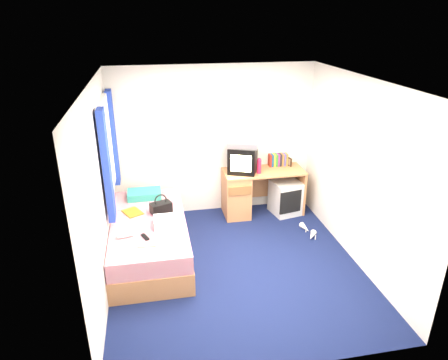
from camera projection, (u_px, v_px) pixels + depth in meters
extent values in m
plane|color=#0C1438|center=(236.00, 266.00, 5.29)|extent=(3.40, 3.40, 0.00)
plane|color=white|center=(238.00, 82.00, 4.35)|extent=(3.40, 3.40, 0.00)
plane|color=silver|center=(214.00, 141.00, 6.36)|extent=(3.20, 0.00, 3.20)
plane|color=silver|center=(282.00, 263.00, 3.28)|extent=(3.20, 0.00, 3.20)
plane|color=silver|center=(100.00, 193.00, 4.54)|extent=(0.00, 3.40, 3.40)
plane|color=silver|center=(359.00, 173.00, 5.10)|extent=(0.00, 3.40, 3.40)
cube|color=tan|center=(150.00, 245.00, 5.48)|extent=(1.00, 2.00, 0.30)
cube|color=brown|center=(190.00, 257.00, 5.20)|extent=(0.02, 0.70, 0.18)
cube|color=silver|center=(149.00, 228.00, 5.37)|extent=(0.98, 1.98, 0.24)
cube|color=#1862A0|center=(144.00, 194.00, 5.95)|extent=(0.49, 0.32, 0.11)
cube|color=tan|center=(264.00, 171.00, 6.42)|extent=(1.30, 0.55, 0.03)
cube|color=tan|center=(236.00, 195.00, 6.49)|extent=(0.40, 0.52, 0.72)
cube|color=tan|center=(299.00, 190.00, 6.67)|extent=(0.04, 0.52, 0.72)
cube|color=tan|center=(273.00, 181.00, 6.80)|extent=(0.78, 0.03, 0.55)
cube|color=silver|center=(286.00, 197.00, 6.59)|extent=(0.52, 0.52, 0.55)
cube|color=black|center=(243.00, 159.00, 6.29)|extent=(0.54, 0.53, 0.42)
cube|color=#FFF5A1|center=(241.00, 163.00, 6.11)|extent=(0.30, 0.14, 0.26)
cube|color=#B8B8BA|center=(243.00, 144.00, 6.19)|extent=(0.55, 0.47, 0.09)
cube|color=maroon|center=(270.00, 160.00, 6.56)|extent=(0.03, 0.13, 0.20)
cube|color=navy|center=(272.00, 160.00, 6.57)|extent=(0.03, 0.13, 0.20)
cube|color=gold|center=(274.00, 160.00, 6.57)|extent=(0.03, 0.13, 0.20)
cube|color=#337F33|center=(276.00, 160.00, 6.58)|extent=(0.03, 0.13, 0.20)
cube|color=#7F337F|center=(278.00, 160.00, 6.59)|extent=(0.03, 0.13, 0.20)
cube|color=#262626|center=(280.00, 160.00, 6.59)|extent=(0.03, 0.13, 0.20)
cube|color=#B26633|center=(282.00, 159.00, 6.60)|extent=(0.03, 0.13, 0.20)
cube|color=#4C4C99|center=(284.00, 159.00, 6.60)|extent=(0.03, 0.13, 0.20)
cube|color=olive|center=(286.00, 159.00, 6.61)|extent=(0.03, 0.13, 0.20)
cube|color=black|center=(289.00, 162.00, 6.58)|extent=(0.04, 0.12, 0.14)
cylinder|color=#E52045|center=(259.00, 166.00, 6.27)|extent=(0.09, 0.09, 0.22)
cylinder|color=silver|center=(253.00, 164.00, 6.45)|extent=(0.05, 0.05, 0.17)
cube|color=black|center=(161.00, 208.00, 5.51)|extent=(0.32, 0.25, 0.14)
torus|color=black|center=(161.00, 200.00, 5.46)|extent=(0.17, 0.07, 0.18)
cube|color=silver|center=(167.00, 222.00, 5.17)|extent=(0.33, 0.28, 0.11)
cube|color=gold|center=(133.00, 212.00, 5.51)|extent=(0.32, 0.35, 0.01)
cylinder|color=white|center=(126.00, 235.00, 4.91)|extent=(0.21, 0.10, 0.07)
cube|color=gold|center=(147.00, 246.00, 4.73)|extent=(0.22, 0.07, 0.01)
cube|color=black|center=(145.00, 237.00, 4.91)|extent=(0.11, 0.17, 0.02)
cube|color=silver|center=(106.00, 148.00, 5.26)|extent=(0.02, 0.90, 1.10)
cube|color=white|center=(101.00, 103.00, 5.04)|extent=(0.06, 1.06, 0.08)
cube|color=white|center=(111.00, 188.00, 5.50)|extent=(0.06, 1.06, 0.08)
cube|color=navy|center=(107.00, 167.00, 4.76)|extent=(0.08, 0.24, 1.40)
cube|color=navy|center=(113.00, 138.00, 5.83)|extent=(0.08, 0.24, 1.40)
cone|color=silver|center=(305.00, 228.00, 6.13)|extent=(0.12, 0.23, 0.09)
cone|color=silver|center=(312.00, 236.00, 5.92)|extent=(0.20, 0.23, 0.09)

